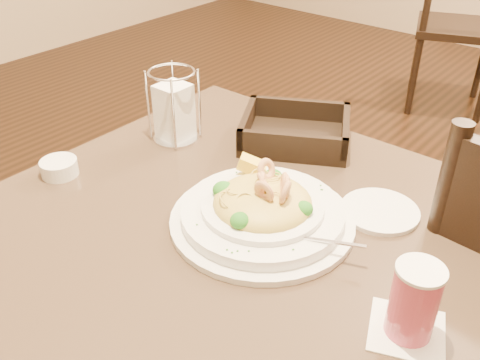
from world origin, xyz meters
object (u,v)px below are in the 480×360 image
Objects in this scene: main_table at (234,311)px; dining_chair_far at (460,21)px; bread_basket at (295,133)px; napkin_caddy at (174,110)px; side_plate at (380,211)px; drink_glass at (414,302)px; pasta_bowl at (262,209)px; butter_ramekin at (59,168)px.

dining_chair_far reaches higher than main_table.
main_table is at bearing -74.89° from bread_basket.
napkin_caddy is at bearing -143.90° from bread_basket.
dining_chair_far is 5.59× the size of napkin_caddy.
side_plate is at bearing 84.08° from dining_chair_far.
napkin_caddy is (-0.31, 0.16, 0.30)m from main_table.
side_plate is (0.28, -0.13, -0.02)m from bread_basket.
drink_glass is at bearing -6.31° from main_table.
pasta_bowl is 4.86× the size of butter_ramekin.
dining_chair_far is (-0.40, 2.31, 0.00)m from main_table.
drink_glass is (0.35, -0.04, 0.28)m from main_table.
napkin_caddy is (-0.22, -0.16, 0.05)m from bread_basket.
drink_glass is at bearing 5.02° from butter_ramekin.
napkin_caddy is 0.50m from side_plate.
dining_chair_far is 2.17m from napkin_caddy.
main_table is at bearing 15.26° from butter_ramekin.
pasta_bowl is 1.22× the size of bread_basket.
napkin_caddy reaches higher than bread_basket.
bread_basket is (0.31, -1.99, 0.25)m from dining_chair_far.
butter_ramekin is (-0.38, -0.10, 0.24)m from main_table.
bread_basket is 0.51m from butter_ramekin.
side_plate is (-0.16, 0.23, -0.05)m from drink_glass.
butter_ramekin is at bearing -105.27° from napkin_caddy.
drink_glass is at bearing -55.24° from side_plate.
butter_ramekin is at bearing 68.96° from dining_chair_far.
main_table is at bearing 78.28° from dining_chair_far.
dining_chair_far is 2.42m from butter_ramekin.
dining_chair_far reaches higher than drink_glass.
side_plate is 1.92× the size of butter_ramekin.
main_table is 0.97× the size of dining_chair_far.
drink_glass reaches higher than side_plate.
pasta_bowl is 0.32m from bread_basket.
dining_chair_far is 2.55× the size of pasta_bowl.
napkin_caddy is at bearing 70.92° from dining_chair_far.
side_plate reaches higher than main_table.
main_table is 0.46m from drink_glass.
dining_chair_far reaches higher than pasta_bowl.
dining_chair_far is 2.48m from drink_glass.
dining_chair_far is 2.03m from bread_basket.
main_table is at bearing -134.76° from side_plate.
dining_chair_far is 3.11× the size of bread_basket.
main_table is 3.01× the size of bread_basket.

